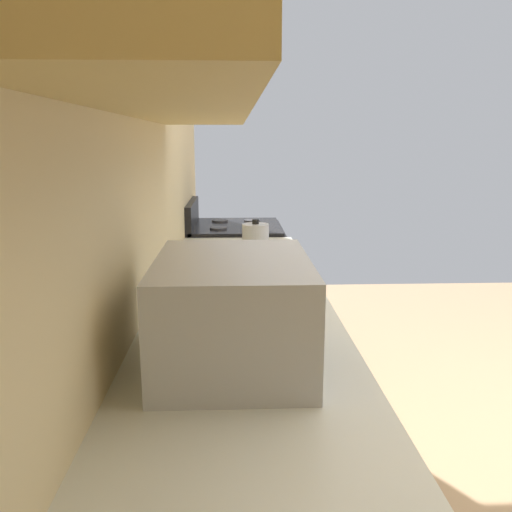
{
  "coord_description": "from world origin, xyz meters",
  "views": [
    {
      "loc": [
        -1.88,
        1.33,
        1.49
      ],
      "look_at": [
        -0.59,
        1.28,
        1.21
      ],
      "focal_mm": 36.67,
      "sensor_mm": 36.0,
      "label": 1
    }
  ],
  "objects_px": {
    "microwave": "(234,311)",
    "bowl": "(265,287)",
    "oven_range": "(236,292)",
    "kettle": "(256,237)"
  },
  "relations": [
    {
      "from": "oven_range",
      "to": "bowl",
      "type": "distance_m",
      "value": 1.66
    },
    {
      "from": "microwave",
      "to": "bowl",
      "type": "distance_m",
      "value": 0.59
    },
    {
      "from": "oven_range",
      "to": "microwave",
      "type": "relative_size",
      "value": 2.16
    },
    {
      "from": "oven_range",
      "to": "microwave",
      "type": "bearing_deg",
      "value": 179.67
    },
    {
      "from": "microwave",
      "to": "bowl",
      "type": "xyz_separation_m",
      "value": [
        0.57,
        -0.11,
        -0.1
      ]
    },
    {
      "from": "bowl",
      "to": "kettle",
      "type": "height_order",
      "value": "kettle"
    },
    {
      "from": "microwave",
      "to": "kettle",
      "type": "bearing_deg",
      "value": -4.63
    },
    {
      "from": "microwave",
      "to": "kettle",
      "type": "relative_size",
      "value": 2.67
    },
    {
      "from": "microwave",
      "to": "bowl",
      "type": "relative_size",
      "value": 3.95
    },
    {
      "from": "oven_range",
      "to": "bowl",
      "type": "bearing_deg",
      "value": -176.35
    }
  ]
}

